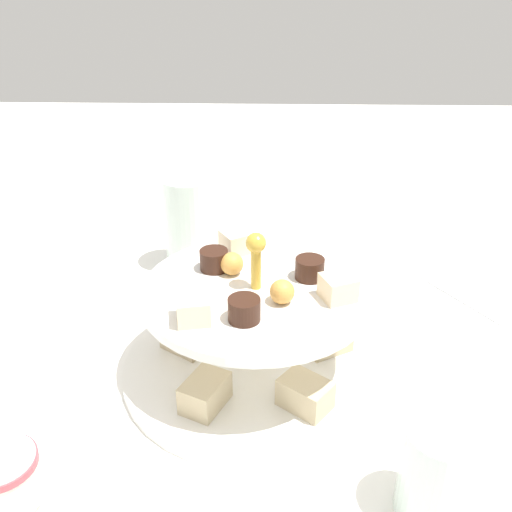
{
  "coord_description": "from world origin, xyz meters",
  "views": [
    {
      "loc": [
        -0.01,
        0.5,
        0.41
      ],
      "look_at": [
        0.0,
        0.0,
        0.14
      ],
      "focal_mm": 41.28,
      "sensor_mm": 36.0,
      "label": 1
    }
  ],
  "objects_px": {
    "tiered_serving_stand": "(256,334)",
    "water_glass_tall_right": "(189,223)",
    "butter_knife_left": "(452,292)",
    "water_glass_mid_back": "(438,472)",
    "teacup_with_saucer": "(5,482)"
  },
  "relations": [
    {
      "from": "tiered_serving_stand",
      "to": "water_glass_tall_right",
      "type": "height_order",
      "value": "tiered_serving_stand"
    },
    {
      "from": "water_glass_tall_right",
      "to": "teacup_with_saucer",
      "type": "relative_size",
      "value": 1.47
    },
    {
      "from": "tiered_serving_stand",
      "to": "butter_knife_left",
      "type": "distance_m",
      "value": 0.31
    },
    {
      "from": "butter_knife_left",
      "to": "water_glass_mid_back",
      "type": "xyz_separation_m",
      "value": [
        0.11,
        0.34,
        0.04
      ]
    },
    {
      "from": "butter_knife_left",
      "to": "water_glass_mid_back",
      "type": "distance_m",
      "value": 0.36
    },
    {
      "from": "teacup_with_saucer",
      "to": "water_glass_tall_right",
      "type": "bearing_deg",
      "value": -103.41
    },
    {
      "from": "tiered_serving_stand",
      "to": "butter_knife_left",
      "type": "bearing_deg",
      "value": -147.13
    },
    {
      "from": "tiered_serving_stand",
      "to": "water_glass_mid_back",
      "type": "bearing_deg",
      "value": 130.38
    },
    {
      "from": "butter_knife_left",
      "to": "water_glass_tall_right",
      "type": "bearing_deg",
      "value": 46.63
    },
    {
      "from": "tiered_serving_stand",
      "to": "water_glass_mid_back",
      "type": "distance_m",
      "value": 0.23
    },
    {
      "from": "water_glass_tall_right",
      "to": "teacup_with_saucer",
      "type": "bearing_deg",
      "value": 76.59
    },
    {
      "from": "water_glass_tall_right",
      "to": "tiered_serving_stand",
      "type": "bearing_deg",
      "value": 113.11
    },
    {
      "from": "water_glass_tall_right",
      "to": "teacup_with_saucer",
      "type": "distance_m",
      "value": 0.42
    },
    {
      "from": "tiered_serving_stand",
      "to": "teacup_with_saucer",
      "type": "xyz_separation_m",
      "value": [
        0.2,
        0.18,
        -0.02
      ]
    },
    {
      "from": "water_glass_mid_back",
      "to": "butter_knife_left",
      "type": "bearing_deg",
      "value": -107.52
    }
  ]
}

